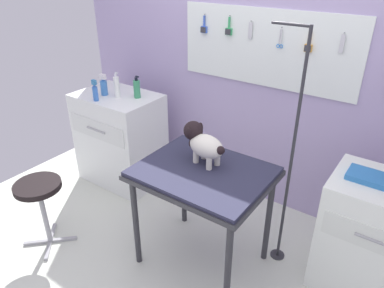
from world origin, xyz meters
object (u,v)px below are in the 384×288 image
Objects in this scene: cabinet_right at (375,238)px; spray_bottle_short at (117,87)px; dog at (202,143)px; stool at (40,195)px; grooming_table at (203,180)px; counter_left at (121,138)px; grooming_arm at (289,166)px.

cabinet_right is 3.54× the size of spray_bottle_short.
dog reaches higher than stool.
dog reaches higher than grooming_table.
grooming_table is at bearing -52.03° from dog.
counter_left is at bearing 162.11° from dog.
spray_bottle_short reaches higher than counter_left.
cabinet_right is 2.43m from spray_bottle_short.
grooming_table reaches higher than stool.
spray_bottle_short reaches higher than stool.
stool is at bearing -154.61° from cabinet_right.
grooming_arm is (0.46, 0.38, 0.09)m from grooming_table.
dog is 1.33m from cabinet_right.
grooming_table is at bearing 26.84° from stool.
spray_bottle_short is (-1.74, 0.09, 0.20)m from grooming_arm.
cabinet_right is (1.08, 0.48, -0.31)m from grooming_table.
cabinet_right is (1.15, 0.39, -0.54)m from dog.
dog is 0.65× the size of stool.
grooming_table is at bearing -19.92° from spray_bottle_short.
counter_left is (-1.80, 0.12, -0.36)m from grooming_arm.
dog is 0.41× the size of counter_left.
counter_left reaches higher than stool.
grooming_arm is at bearing 39.31° from grooming_table.
cabinet_right is (2.41, -0.02, -0.04)m from counter_left.
dog is 1.57× the size of spray_bottle_short.
grooming_arm reaches higher than stool.
spray_bottle_short is at bearing 177.16° from grooming_arm.
counter_left is at bearing 176.17° from grooming_arm.
cabinet_right reaches higher than grooming_table.
counter_left is (-1.34, 0.50, -0.27)m from grooming_table.
counter_left is at bearing 149.47° from spray_bottle_short.
counter_left reaches higher than cabinet_right.
grooming_table is 0.96× the size of counter_left.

